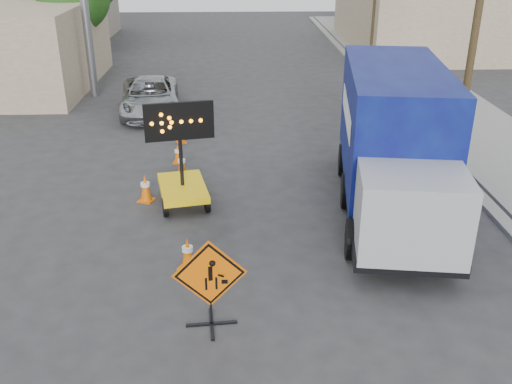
{
  "coord_description": "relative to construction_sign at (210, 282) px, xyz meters",
  "views": [
    {
      "loc": [
        0.13,
        -8.78,
        7.0
      ],
      "look_at": [
        0.57,
        2.75,
        1.77
      ],
      "focal_mm": 40.0,
      "sensor_mm": 36.0,
      "label": 1
    }
  ],
  "objects": [
    {
      "name": "sidewalk_right",
      "position": [
        9.89,
        14.64,
        -0.92
      ],
      "size": [
        4.0,
        60.0,
        0.15
      ],
      "primitive_type": "cube",
      "color": "gray",
      "rests_on": "ground"
    },
    {
      "name": "cone_b",
      "position": [
        -2.07,
        5.8,
        -0.59
      ],
      "size": [
        0.53,
        0.53,
        0.81
      ],
      "rotation": [
        0.0,
        0.0,
        -0.36
      ],
      "color": "#E96004",
      "rests_on": "ground"
    },
    {
      "name": "utility_pole_near",
      "position": [
        8.39,
        9.64,
        3.69
      ],
      "size": [
        1.8,
        0.26,
        9.0
      ],
      "color": "#4A391F",
      "rests_on": "ground"
    },
    {
      "name": "cone_d",
      "position": [
        -1.4,
        8.76,
        -0.66
      ],
      "size": [
        0.37,
        0.37,
        0.67
      ],
      "rotation": [
        0.0,
        0.0,
        -0.12
      ],
      "color": "#E96004",
      "rests_on": "ground"
    },
    {
      "name": "cone_c",
      "position": [
        -1.19,
        7.72,
        -0.62
      ],
      "size": [
        0.43,
        0.43,
        0.74
      ],
      "rotation": [
        0.0,
        0.0,
        0.14
      ],
      "color": "#E96004",
      "rests_on": "ground"
    },
    {
      "name": "storefront_left_far",
      "position": [
        -14.61,
        33.64,
        1.21
      ],
      "size": [
        12.0,
        10.0,
        4.4
      ],
      "primitive_type": "cube",
      "color": "gray",
      "rests_on": "ground"
    },
    {
      "name": "building_right_far",
      "position": [
        13.39,
        29.64,
        1.31
      ],
      "size": [
        10.0,
        14.0,
        4.6
      ],
      "primitive_type": "cube",
      "color": "tan",
      "rests_on": "ground"
    },
    {
      "name": "pickup_truck",
      "position": [
        -3.08,
        14.73,
        -0.27
      ],
      "size": [
        2.95,
        5.42,
        1.44
      ],
      "primitive_type": "imported",
      "rotation": [
        0.0,
        0.0,
        0.11
      ],
      "color": "#A6A8AD",
      "rests_on": "ground"
    },
    {
      "name": "construction_sign",
      "position": [
        0.0,
        0.0,
        0.0
      ],
      "size": [
        1.42,
        1.01,
        1.89
      ],
      "rotation": [
        0.0,
        0.0,
        0.08
      ],
      "color": "black",
      "rests_on": "ground"
    },
    {
      "name": "box_truck",
      "position": [
        4.71,
        5.01,
        0.75
      ],
      "size": [
        3.47,
        8.35,
        3.84
      ],
      "rotation": [
        0.0,
        0.0,
        -0.14
      ],
      "color": "black",
      "rests_on": "ground"
    },
    {
      "name": "arrow_board",
      "position": [
        -0.99,
        5.62,
        -0.33
      ],
      "size": [
        1.85,
        2.28,
        2.96
      ],
      "rotation": [
        0.0,
        0.0,
        0.2
      ],
      "color": "yellow",
      "rests_on": "ground"
    },
    {
      "name": "cone_a",
      "position": [
        -0.61,
        2.14,
        -0.61
      ],
      "size": [
        0.52,
        0.52,
        0.77
      ],
      "rotation": [
        0.0,
        0.0,
        -0.42
      ],
      "color": "#E96004",
      "rests_on": "ground"
    },
    {
      "name": "cone_e",
      "position": [
        -1.47,
        10.79,
        -0.65
      ],
      "size": [
        0.44,
        0.44,
        0.68
      ],
      "rotation": [
        0.0,
        0.0,
        0.34
      ],
      "color": "#E96004",
      "rests_on": "ground"
    },
    {
      "name": "ground",
      "position": [
        0.39,
        -0.36,
        -0.99
      ],
      "size": [
        100.0,
        100.0,
        0.0
      ],
      "primitive_type": "plane",
      "color": "#2D2D30",
      "rests_on": "ground"
    },
    {
      "name": "curb_right",
      "position": [
        7.59,
        14.64,
        -0.93
      ],
      "size": [
        0.4,
        60.0,
        0.12
      ],
      "primitive_type": "cube",
      "color": "gray",
      "rests_on": "ground"
    }
  ]
}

